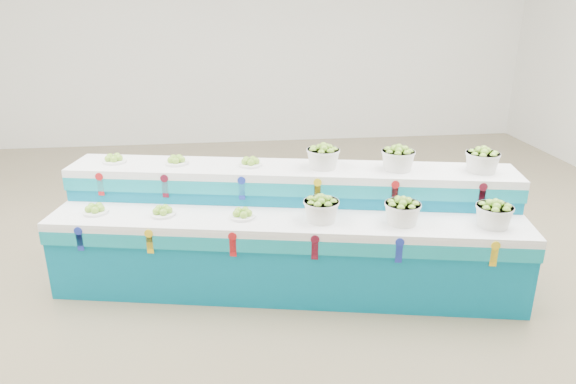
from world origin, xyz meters
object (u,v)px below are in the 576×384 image
object	(u,v)px
plate_upper_mid	(176,160)
basket_upper_right	(482,160)
basket_lower_left	(321,208)
display_stand	(288,229)

from	to	relation	value
plate_upper_mid	basket_upper_right	xyz separation A→B (m)	(2.69, -0.55, 0.06)
basket_upper_right	basket_lower_left	bearing A→B (deg)	-171.76
plate_upper_mid	display_stand	bearing A→B (deg)	-25.11
basket_lower_left	plate_upper_mid	world-z (taller)	plate_upper_mid
display_stand	basket_upper_right	distance (m)	1.82
plate_upper_mid	basket_upper_right	size ratio (longest dim) A/B	0.74
plate_upper_mid	basket_lower_left	bearing A→B (deg)	-32.13
display_stand	plate_upper_mid	distance (m)	1.22
display_stand	basket_lower_left	bearing A→B (deg)	-40.37
display_stand	basket_lower_left	distance (m)	0.50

